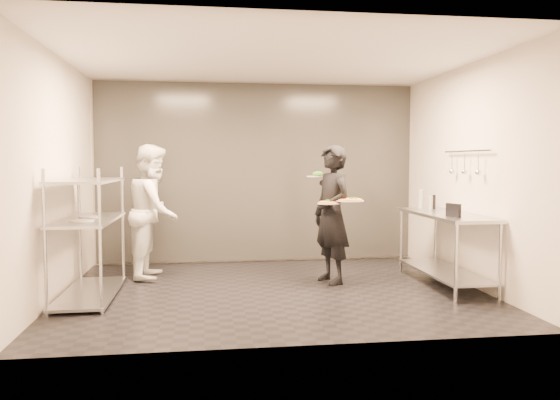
{
  "coord_description": "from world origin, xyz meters",
  "views": [
    {
      "loc": [
        -0.81,
        -6.48,
        1.56
      ],
      "look_at": [
        0.09,
        0.09,
        1.1
      ],
      "focal_mm": 35.0,
      "sensor_mm": 36.0,
      "label": 1
    }
  ],
  "objects": [
    {
      "name": "pizza_plate_near",
      "position": [
        0.72,
        0.19,
        1.05
      ],
      "size": [
        0.28,
        0.28,
        0.05
      ],
      "color": "silver",
      "rests_on": "waiter"
    },
    {
      "name": "utensil_rail",
      "position": [
        2.43,
        -0.0,
        1.55
      ],
      "size": [
        0.07,
        1.2,
        0.31
      ],
      "color": "#BABCC1",
      "rests_on": "room_shell"
    },
    {
      "name": "pos_monitor",
      "position": [
        2.06,
        -0.47,
        1.0
      ],
      "size": [
        0.1,
        0.23,
        0.16
      ],
      "primitive_type": "cube",
      "rotation": [
        0.0,
        0.0,
        0.25
      ],
      "color": "black",
      "rests_on": "prep_counter"
    },
    {
      "name": "salad_plate",
      "position": [
        0.69,
        0.71,
        1.39
      ],
      "size": [
        0.3,
        0.3,
        0.07
      ],
      "color": "silver",
      "rests_on": "waiter"
    },
    {
      "name": "bottle_clear",
      "position": [
        2.23,
        0.58,
        1.01
      ],
      "size": [
        0.06,
        0.06,
        0.19
      ],
      "primitive_type": "cylinder",
      "color": "gray",
      "rests_on": "prep_counter"
    },
    {
      "name": "prep_counter",
      "position": [
        2.18,
        0.0,
        0.63
      ],
      "size": [
        0.6,
        1.8,
        0.92
      ],
      "color": "#BABCC1",
      "rests_on": "ground"
    },
    {
      "name": "chef",
      "position": [
        -1.51,
        1.03,
        0.9
      ],
      "size": [
        0.76,
        0.93,
        1.8
      ],
      "primitive_type": "imported",
      "rotation": [
        0.0,
        0.0,
        1.48
      ],
      "color": "white",
      "rests_on": "ground"
    },
    {
      "name": "waiter",
      "position": [
        0.8,
        0.36,
        0.89
      ],
      "size": [
        0.62,
        0.75,
        1.78
      ],
      "primitive_type": "imported",
      "rotation": [
        0.0,
        0.0,
        -1.23
      ],
      "color": "black",
      "rests_on": "ground"
    },
    {
      "name": "pizza_plate_far",
      "position": [
        0.98,
        0.12,
        1.09
      ],
      "size": [
        0.35,
        0.35,
        0.05
      ],
      "color": "silver",
      "rests_on": "waiter"
    },
    {
      "name": "bottle_green",
      "position": [
        2.15,
        0.72,
        1.05
      ],
      "size": [
        0.08,
        0.08,
        0.27
      ],
      "primitive_type": "cylinder",
      "color": "gray",
      "rests_on": "prep_counter"
    },
    {
      "name": "room_shell",
      "position": [
        0.0,
        1.18,
        1.4
      ],
      "size": [
        5.0,
        4.0,
        2.8
      ],
      "color": "black",
      "rests_on": "ground"
    },
    {
      "name": "pass_rack",
      "position": [
        -2.15,
        -0.0,
        0.77
      ],
      "size": [
        0.6,
        1.6,
        1.5
      ],
      "color": "#BABCC1",
      "rests_on": "ground"
    },
    {
      "name": "bottle_dark",
      "position": [
        2.28,
        0.59,
        1.02
      ],
      "size": [
        0.06,
        0.06,
        0.2
      ],
      "primitive_type": "cylinder",
      "color": "black",
      "rests_on": "prep_counter"
    }
  ]
}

